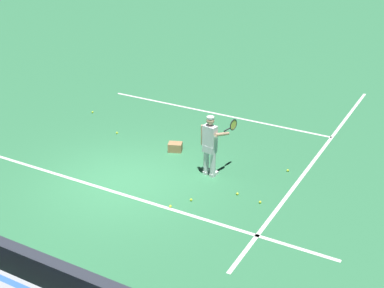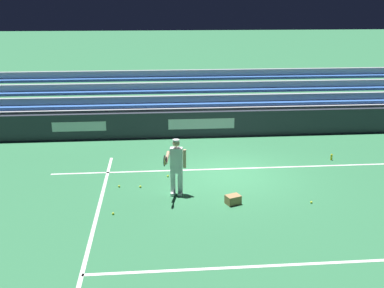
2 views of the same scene
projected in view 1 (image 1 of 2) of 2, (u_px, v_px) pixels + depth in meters
name	position (u px, v px, depth m)	size (l,w,h in m)	color
ground_plane	(121.00, 182.00, 14.16)	(160.00, 160.00, 0.00)	#337A4C
court_baseline_white	(109.00, 190.00, 13.76)	(12.00, 0.10, 0.01)	white
court_sideline_white	(317.00, 156.00, 15.51)	(0.10, 12.00, 0.01)	white
court_service_line_white	(215.00, 113.00, 18.49)	(8.22, 0.10, 0.01)	white
tennis_player	(211.00, 145.00, 14.13)	(0.69, 0.96, 1.71)	silver
ball_box_cardboard	(175.00, 147.00, 15.78)	(0.40, 0.30, 0.26)	#A87F51
tennis_ball_toward_net	(170.00, 206.00, 13.01)	(0.07, 0.07, 0.07)	#CCE533
tennis_ball_far_left	(260.00, 202.00, 13.18)	(0.07, 0.07, 0.07)	#CCE533
tennis_ball_on_baseline	(237.00, 194.00, 13.54)	(0.07, 0.07, 0.07)	#CCE533
tennis_ball_near_player	(288.00, 170.00, 14.66)	(0.07, 0.07, 0.07)	#CCE533
tennis_ball_stray_back	(93.00, 112.00, 18.50)	(0.07, 0.07, 0.07)	#CCE533
tennis_ball_midcourt	(117.00, 133.00, 16.93)	(0.07, 0.07, 0.07)	#CCE533
tennis_ball_far_right	(191.00, 200.00, 13.28)	(0.07, 0.07, 0.07)	#CCE533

